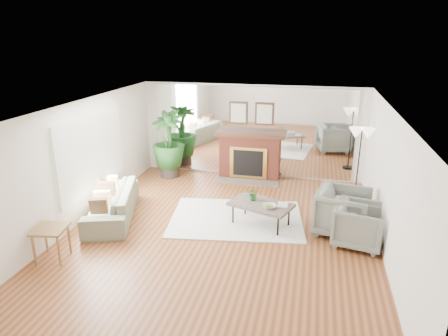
% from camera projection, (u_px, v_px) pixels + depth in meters
% --- Properties ---
extents(ground, '(7.00, 7.00, 0.00)m').
position_uv_depth(ground, '(222.00, 232.00, 7.98)').
color(ground, brown).
rests_on(ground, ground).
extents(wall_left, '(0.02, 7.00, 2.50)m').
position_uv_depth(wall_left, '(81.00, 162.00, 8.21)').
color(wall_left, silver).
rests_on(wall_left, ground).
extents(wall_right, '(0.02, 7.00, 2.50)m').
position_uv_depth(wall_right, '(389.00, 186.00, 6.94)').
color(wall_right, silver).
rests_on(wall_right, ground).
extents(wall_back, '(6.00, 0.02, 2.50)m').
position_uv_depth(wall_back, '(251.00, 131.00, 10.79)').
color(wall_back, silver).
rests_on(wall_back, ground).
extents(mirror_panel, '(5.40, 0.04, 2.40)m').
position_uv_depth(mirror_panel, '(251.00, 131.00, 10.78)').
color(mirror_panel, silver).
rests_on(mirror_panel, wall_back).
extents(window_panel, '(0.04, 2.40, 1.50)m').
position_uv_depth(window_panel, '(92.00, 152.00, 8.54)').
color(window_panel, '#B2E09E').
rests_on(window_panel, wall_left).
extents(fireplace, '(1.85, 0.83, 2.05)m').
position_uv_depth(fireplace, '(249.00, 155.00, 10.77)').
color(fireplace, maroon).
rests_on(fireplace, ground).
extents(area_rug, '(3.02, 2.35, 0.03)m').
position_uv_depth(area_rug, '(236.00, 219.00, 8.52)').
color(area_rug, silver).
rests_on(area_rug, ground).
extents(coffee_table, '(1.40, 1.09, 0.49)m').
position_uv_depth(coffee_table, '(261.00, 205.00, 8.12)').
color(coffee_table, '#6B6055').
rests_on(coffee_table, ground).
extents(sofa, '(1.51, 2.38, 0.65)m').
position_uv_depth(sofa, '(112.00, 203.00, 8.52)').
color(sofa, gray).
rests_on(sofa, ground).
extents(armchair_back, '(1.19, 1.17, 0.91)m').
position_uv_depth(armchair_back, '(343.00, 212.00, 7.81)').
color(armchair_back, gray).
rests_on(armchair_back, ground).
extents(armchair_front, '(1.05, 1.03, 0.81)m').
position_uv_depth(armchair_front, '(359.00, 225.00, 7.39)').
color(armchair_front, gray).
rests_on(armchair_front, ground).
extents(side_table, '(0.62, 0.62, 0.61)m').
position_uv_depth(side_table, '(50.00, 233.00, 6.86)').
color(side_table, olive).
rests_on(side_table, ground).
extents(potted_ficus, '(1.04, 1.04, 1.83)m').
position_uv_depth(potted_ficus, '(168.00, 142.00, 10.79)').
color(potted_ficus, '#2A221E').
rests_on(potted_ficus, ground).
extents(floor_lamp, '(0.58, 0.32, 1.77)m').
position_uv_depth(floor_lamp, '(361.00, 139.00, 8.95)').
color(floor_lamp, black).
rests_on(floor_lamp, ground).
extents(tabletop_plant, '(0.27, 0.25, 0.27)m').
position_uv_depth(tabletop_plant, '(253.00, 194.00, 8.24)').
color(tabletop_plant, '#245A21').
rests_on(tabletop_plant, coffee_table).
extents(fruit_bowl, '(0.32, 0.32, 0.07)m').
position_uv_depth(fruit_bowl, '(269.00, 206.00, 7.90)').
color(fruit_bowl, olive).
rests_on(fruit_bowl, coffee_table).
extents(book, '(0.22, 0.29, 0.02)m').
position_uv_depth(book, '(277.00, 204.00, 8.04)').
color(book, olive).
rests_on(book, coffee_table).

